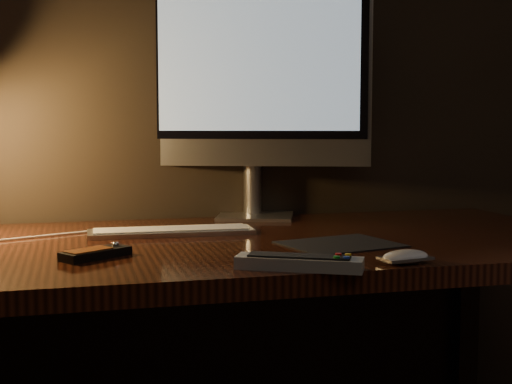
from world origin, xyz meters
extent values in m
cube|color=#3E1A0E|center=(0.00, 1.85, 0.73)|extent=(1.60, 0.75, 0.04)
cube|color=black|center=(0.75, 2.18, 0.35)|extent=(0.06, 0.06, 0.71)
cube|color=black|center=(0.00, 2.20, 0.45)|extent=(1.48, 0.02, 0.51)
cube|color=silver|center=(0.12, 2.19, 0.75)|extent=(0.24, 0.23, 0.01)
cylinder|color=silver|center=(0.12, 2.22, 0.82)|extent=(0.06, 0.06, 0.13)
cube|color=silver|center=(0.12, 2.18, 1.13)|extent=(0.58, 0.23, 0.49)
cube|color=black|center=(0.12, 2.16, 1.17)|extent=(0.53, 0.19, 0.41)
cube|color=#97B3CE|center=(0.12, 2.16, 1.17)|extent=(0.49, 0.17, 0.37)
cube|color=silver|center=(-0.13, 1.97, 0.76)|extent=(0.37, 0.12, 0.01)
cube|color=black|center=(0.19, 1.74, 0.75)|extent=(0.26, 0.23, 0.00)
ellipsoid|color=white|center=(0.23, 1.52, 0.76)|extent=(0.10, 0.06, 0.02)
cube|color=black|center=(-0.31, 1.72, 0.76)|extent=(0.14, 0.12, 0.02)
cube|color=brown|center=(-0.31, 1.72, 0.77)|extent=(0.09, 0.08, 0.00)
sphere|color=silver|center=(-0.31, 1.72, 0.77)|extent=(0.01, 0.01, 0.01)
cube|color=#979A9C|center=(0.03, 1.52, 0.76)|extent=(0.22, 0.15, 0.02)
cube|color=black|center=(0.03, 1.52, 0.77)|extent=(0.17, 0.12, 0.00)
cylinder|color=red|center=(0.03, 1.52, 0.78)|extent=(0.01, 0.01, 0.00)
cylinder|color=#0C8C19|center=(0.03, 1.52, 0.78)|extent=(0.01, 0.01, 0.00)
cylinder|color=gold|center=(0.03, 1.52, 0.78)|extent=(0.01, 0.01, 0.00)
cylinder|color=#1433BF|center=(0.03, 1.52, 0.78)|extent=(0.01, 0.01, 0.00)
cylinder|color=white|center=(-0.29, 1.99, 0.75)|extent=(0.49, 0.10, 0.00)
camera|label=1|loc=(-0.35, 0.37, 1.00)|focal=50.00mm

